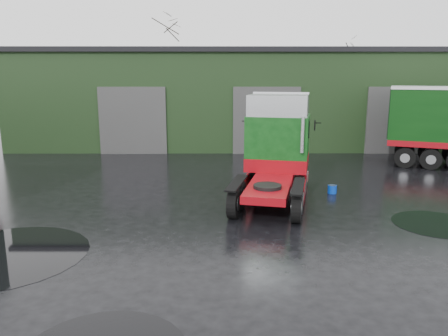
# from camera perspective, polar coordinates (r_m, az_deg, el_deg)

# --- Properties ---
(ground) EXTENTS (100.00, 100.00, 0.00)m
(ground) POSITION_cam_1_polar(r_m,az_deg,el_deg) (13.06, 2.76, -9.17)
(ground) COLOR black
(warehouse) EXTENTS (32.40, 12.40, 6.30)m
(warehouse) POSITION_cam_1_polar(r_m,az_deg,el_deg) (32.29, 4.51, 9.35)
(warehouse) COLOR black
(warehouse) RESTS_ON ground
(hero_tractor) EXTENTS (4.10, 6.88, 4.00)m
(hero_tractor) POSITION_cam_1_polar(r_m,az_deg,el_deg) (16.30, 6.45, 2.40)
(hero_tractor) COLOR #0E4413
(hero_tractor) RESTS_ON ground
(wash_bucket) EXTENTS (0.36, 0.36, 0.33)m
(wash_bucket) POSITION_cam_1_polar(r_m,az_deg,el_deg) (18.26, 13.94, -2.71)
(wash_bucket) COLOR #0834B1
(wash_bucket) RESTS_ON ground
(tree_back_a) EXTENTS (4.40, 4.40, 9.50)m
(tree_back_a) POSITION_cam_1_polar(r_m,az_deg,el_deg) (42.47, -7.68, 12.11)
(tree_back_a) COLOR black
(tree_back_a) RESTS_ON ground
(tree_back_b) EXTENTS (4.40, 4.40, 7.50)m
(tree_back_b) POSITION_cam_1_polar(r_m,az_deg,el_deg) (43.49, 14.15, 10.54)
(tree_back_b) COLOR black
(tree_back_b) RESTS_ON ground
(puddle_1) EXTENTS (2.73, 2.73, 0.01)m
(puddle_1) POSITION_cam_1_polar(r_m,az_deg,el_deg) (15.80, 25.94, -6.57)
(puddle_1) COLOR black
(puddle_1) RESTS_ON ground
(puddle_2) EXTENTS (4.40, 4.40, 0.01)m
(puddle_2) POSITION_cam_1_polar(r_m,az_deg,el_deg) (13.30, -26.77, -10.11)
(puddle_2) COLOR black
(puddle_2) RESTS_ON ground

